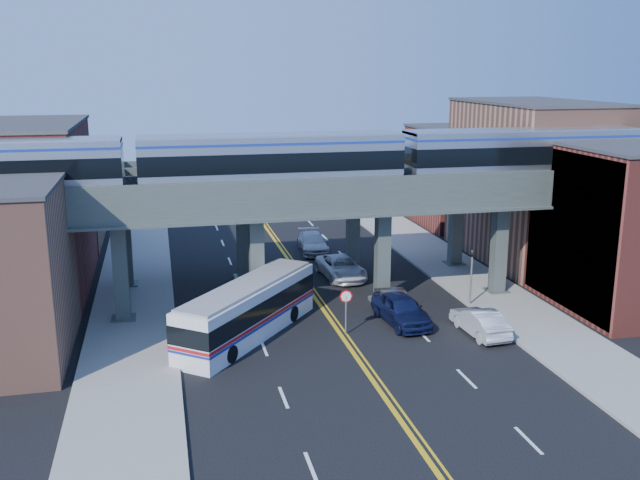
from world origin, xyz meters
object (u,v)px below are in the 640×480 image
(stop_sign, at_px, (346,305))
(transit_bus, at_px, (248,311))
(car_lane_a, at_px, (401,309))
(car_parked_curb, at_px, (480,322))
(car_lane_d, at_px, (313,243))
(car_lane_b, at_px, (394,303))
(traffic_signal, at_px, (472,271))
(car_lane_c, at_px, (341,267))
(transit_train, at_px, (272,161))

(stop_sign, distance_m, transit_bus, 5.47)
(car_lane_a, xyz_separation_m, car_parked_curb, (3.75, -2.65, -0.12))
(car_lane_a, relative_size, car_lane_d, 0.99)
(car_parked_curb, bearing_deg, car_lane_b, -52.94)
(traffic_signal, distance_m, transit_bus, 14.43)
(car_lane_c, xyz_separation_m, car_parked_curb, (4.83, -12.47, -0.01))
(car_lane_a, bearing_deg, car_lane_b, 79.70)
(car_lane_a, height_order, car_parked_curb, car_lane_a)
(transit_train, distance_m, car_lane_a, 11.58)
(traffic_signal, bearing_deg, car_lane_b, -175.69)
(transit_train, xyz_separation_m, car_lane_b, (7.00, -2.39, -8.58))
(car_lane_c, bearing_deg, car_lane_b, -85.02)
(transit_bus, distance_m, car_lane_b, 9.28)
(car_lane_c, xyz_separation_m, car_lane_d, (-0.41, 7.63, -0.01))
(car_lane_b, bearing_deg, car_lane_d, 99.77)
(stop_sign, distance_m, car_lane_d, 18.57)
(car_lane_b, distance_m, car_lane_c, 8.28)
(car_lane_c, bearing_deg, car_lane_a, -87.17)
(transit_bus, xyz_separation_m, car_lane_c, (7.89, 9.80, -0.73))
(car_lane_a, relative_size, car_lane_b, 1.19)
(traffic_signal, xyz_separation_m, car_lane_a, (-5.30, -2.02, -1.42))
(transit_bus, bearing_deg, car_lane_b, -41.37)
(transit_train, relative_size, car_parked_curb, 10.44)
(car_lane_c, distance_m, car_lane_d, 7.64)
(stop_sign, xyz_separation_m, car_lane_c, (2.52, 10.80, -0.99))
(transit_train, bearing_deg, car_lane_a, -30.33)
(stop_sign, distance_m, car_parked_curb, 7.61)
(stop_sign, distance_m, car_lane_c, 11.13)
(car_parked_curb, bearing_deg, stop_sign, -15.95)
(transit_bus, relative_size, car_lane_d, 1.99)
(traffic_signal, height_order, car_parked_curb, traffic_signal)
(transit_train, height_order, car_lane_b, transit_train)
(car_lane_b, distance_m, car_lane_d, 15.90)
(stop_sign, relative_size, traffic_signal, 0.64)
(car_lane_b, bearing_deg, transit_bus, -166.03)
(car_lane_b, bearing_deg, traffic_signal, 8.20)
(car_lane_b, relative_size, car_lane_c, 0.79)
(traffic_signal, distance_m, car_lane_b, 5.42)
(car_lane_b, distance_m, car_parked_curb, 5.61)
(transit_train, xyz_separation_m, stop_sign, (3.26, -5.00, -7.54))
(stop_sign, bearing_deg, car_lane_b, 34.95)
(transit_train, relative_size, stop_sign, 18.21)
(transit_bus, relative_size, car_lane_a, 2.01)
(transit_train, height_order, stop_sign, transit_train)
(traffic_signal, relative_size, car_parked_curb, 0.89)
(car_lane_d, bearing_deg, car_lane_c, -83.07)
(stop_sign, bearing_deg, traffic_signal, 18.63)
(traffic_signal, height_order, transit_bus, traffic_signal)
(stop_sign, xyz_separation_m, traffic_signal, (8.90, 3.00, 0.54))
(car_parked_curb, bearing_deg, car_lane_c, -71.97)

